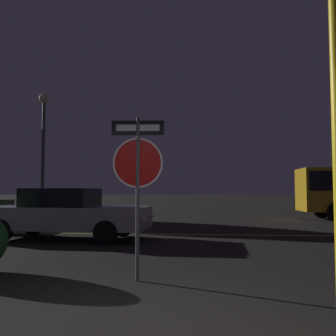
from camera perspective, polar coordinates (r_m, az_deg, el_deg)
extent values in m
plane|color=black|center=(3.84, -2.96, -23.77)|extent=(260.00, 260.00, 0.00)
cube|color=gold|center=(11.65, 2.31, -10.07)|extent=(41.75, 0.12, 0.01)
cylinder|color=#4C4C51|center=(5.65, -4.66, -4.64)|extent=(0.06, 0.06, 2.44)
cylinder|color=white|center=(5.66, -4.63, 0.80)|extent=(0.76, 0.05, 0.76)
cylinder|color=#B71414|center=(5.66, -4.63, 0.80)|extent=(0.70, 0.06, 0.70)
cube|color=black|center=(5.73, -4.60, 6.11)|extent=(0.80, 0.07, 0.22)
cube|color=white|center=(5.73, -4.60, 6.11)|extent=(0.66, 0.07, 0.10)
sphere|color=#F4EFCC|center=(15.45, -22.80, -5.64)|extent=(0.14, 0.14, 0.14)
cube|color=#9E9EA3|center=(10.80, -15.26, -7.28)|extent=(4.61, 2.05, 0.60)
cube|color=black|center=(10.83, -15.88, -4.34)|extent=(1.89, 1.65, 0.50)
cylinder|color=black|center=(11.20, -6.83, -8.78)|extent=(0.61, 0.23, 0.60)
cylinder|color=black|center=(9.53, -9.48, -9.69)|extent=(0.61, 0.23, 0.60)
cylinder|color=black|center=(12.20, -19.80, -8.17)|extent=(0.61, 0.23, 0.60)
cylinder|color=black|center=(10.69, -24.15, -8.75)|extent=(0.61, 0.23, 0.60)
sphere|color=#F4EFCC|center=(10.69, -2.58, -7.28)|extent=(0.14, 0.14, 0.14)
sphere|color=#F4EFCC|center=(9.58, -3.78, -7.71)|extent=(0.14, 0.14, 0.14)
cube|color=gold|center=(18.89, 23.03, -3.07)|extent=(2.42, 2.17, 1.98)
cube|color=black|center=(18.90, 23.00, -1.87)|extent=(2.18, 2.21, 0.87)
cylinder|color=black|center=(19.97, 22.34, -5.88)|extent=(0.84, 0.30, 0.84)
cylinder|color=#4C4C51|center=(19.25, -18.53, 1.10)|extent=(0.16, 0.16, 5.64)
sphere|color=#F9E5B2|center=(19.73, -18.35, 10.04)|extent=(0.51, 0.51, 0.51)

